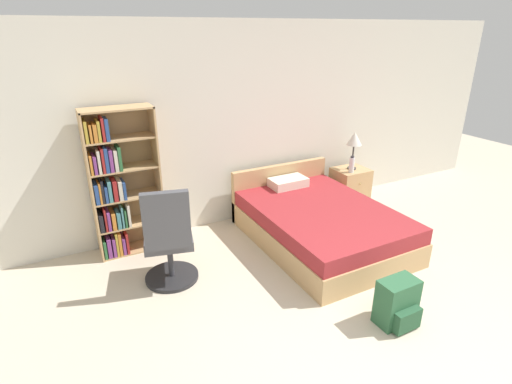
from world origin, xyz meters
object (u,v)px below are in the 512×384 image
at_px(bed, 318,222).
at_px(office_chair, 169,242).
at_px(nightstand, 350,186).
at_px(bookshelf, 117,187).
at_px(water_bottle, 352,165).
at_px(backpack_green, 398,304).
at_px(table_lamp, 354,140).

distance_m(bed, office_chair, 1.91).
bearing_deg(office_chair, nightstand, 14.80).
relative_size(bookshelf, water_bottle, 6.96).
bearing_deg(nightstand, office_chair, -165.20).
bearing_deg(water_bottle, office_chair, -166.69).
height_order(bookshelf, water_bottle, bookshelf).
relative_size(office_chair, nightstand, 2.05).
height_order(water_bottle, backpack_green, water_bottle).
relative_size(office_chair, water_bottle, 4.53).
bearing_deg(bed, table_lamp, 33.49).
xyz_separation_m(office_chair, backpack_green, (1.62, -1.53, -0.29)).
bearing_deg(bookshelf, water_bottle, -4.03).
relative_size(nightstand, water_bottle, 2.20).
bearing_deg(bed, water_bottle, 31.80).
xyz_separation_m(bookshelf, bed, (2.20, -0.86, -0.58)).
bearing_deg(bed, office_chair, -178.29).
height_order(office_chair, backpack_green, office_chair).
xyz_separation_m(bed, water_bottle, (1.02, 0.63, 0.41)).
height_order(nightstand, water_bottle, water_bottle).
height_order(bookshelf, office_chair, bookshelf).
bearing_deg(water_bottle, bed, -148.20).
bearing_deg(table_lamp, backpack_green, -121.06).
bearing_deg(table_lamp, bed, -146.51).
relative_size(bed, water_bottle, 8.42).
xyz_separation_m(office_chair, table_lamp, (3.03, 0.81, 0.49)).
bearing_deg(bookshelf, office_chair, -71.86).
distance_m(bookshelf, office_chair, 1.02).
bearing_deg(office_chair, bed, 1.71).
bearing_deg(backpack_green, nightstand, 59.06).
relative_size(bed, table_lamp, 3.70).
bearing_deg(bed, backpack_green, -99.80).
height_order(office_chair, water_bottle, office_chair).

